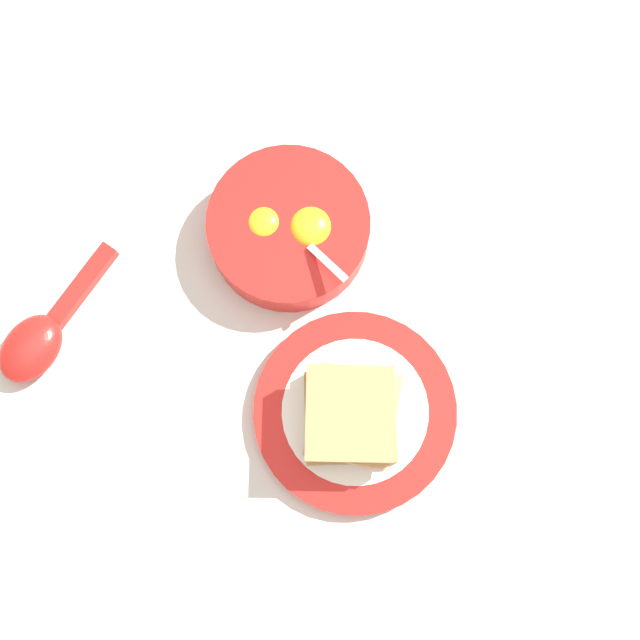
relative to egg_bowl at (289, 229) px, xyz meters
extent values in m
plane|color=beige|center=(-0.06, -0.05, -0.02)|extent=(3.00, 3.00, 0.00)
cylinder|color=red|center=(0.00, 0.00, 0.00)|extent=(0.16, 0.16, 0.04)
cylinder|color=white|center=(0.00, 0.00, 0.00)|extent=(0.13, 0.13, 0.02)
ellipsoid|color=yellow|center=(0.01, -0.02, 0.02)|extent=(0.04, 0.04, 0.02)
ellipsoid|color=yellow|center=(-0.02, 0.01, 0.02)|extent=(0.03, 0.03, 0.02)
cylinder|color=black|center=(-0.02, 0.00, 0.01)|extent=(0.04, 0.04, 0.00)
ellipsoid|color=silver|center=(0.00, -0.02, 0.02)|extent=(0.03, 0.02, 0.01)
cube|color=silver|center=(0.00, -0.06, 0.03)|extent=(0.01, 0.05, 0.03)
cylinder|color=red|center=(-0.06, -0.18, -0.02)|extent=(0.19, 0.19, 0.01)
cylinder|color=white|center=(-0.06, -0.18, -0.01)|extent=(0.14, 0.14, 0.00)
cube|color=tan|center=(-0.07, -0.18, 0.00)|extent=(0.12, 0.12, 0.02)
cube|color=tan|center=(-0.06, -0.18, 0.02)|extent=(0.12, 0.12, 0.02)
cube|color=tan|center=(-0.07, -0.18, 0.04)|extent=(0.11, 0.12, 0.02)
ellipsoid|color=red|center=(-0.27, 0.06, -0.01)|extent=(0.08, 0.07, 0.03)
cube|color=red|center=(-0.19, 0.08, -0.02)|extent=(0.10, 0.04, 0.01)
camera|label=1|loc=(-0.13, -0.22, 0.83)|focal=50.00mm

